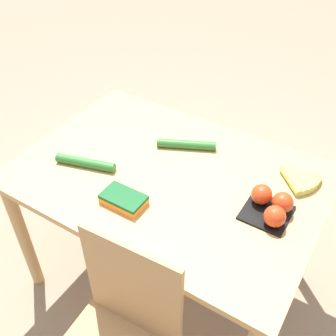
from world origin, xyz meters
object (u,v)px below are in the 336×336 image
object	(u,v)px
cucumber_near	(186,144)
cucumber_far	(85,163)
tomato_pack	(272,206)
carrot_bag	(123,199)
banana_bunch	(297,178)

from	to	relation	value
cucumber_near	cucumber_far	xyz separation A→B (m)	(0.31, 0.35, 0.00)
cucumber_far	tomato_pack	bearing A→B (deg)	-168.57
carrot_bag	cucumber_near	size ratio (longest dim) A/B	0.66
banana_bunch	cucumber_near	distance (m)	0.52
cucumber_far	cucumber_near	bearing A→B (deg)	-131.43
banana_bunch	cucumber_far	bearing A→B (deg)	26.00
banana_bunch	tomato_pack	xyz separation A→B (m)	(0.03, 0.24, 0.03)
carrot_bag	banana_bunch	bearing A→B (deg)	-137.52
carrot_bag	cucumber_far	bearing A→B (deg)	-18.66
cucumber_near	cucumber_far	world-z (taller)	same
tomato_pack	carrot_bag	xyz separation A→B (m)	(0.52, 0.26, -0.02)
tomato_pack	carrot_bag	size ratio (longest dim) A/B	1.03
banana_bunch	cucumber_far	size ratio (longest dim) A/B	0.64
banana_bunch	cucumber_far	distance (m)	0.92
carrot_bag	cucumber_near	bearing A→B (deg)	-93.76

